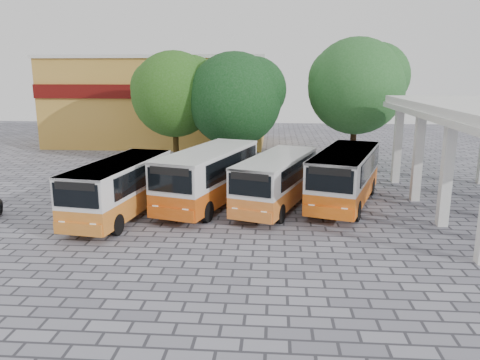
# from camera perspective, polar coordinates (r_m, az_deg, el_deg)

# --- Properties ---
(ground) EXTENTS (90.00, 90.00, 0.00)m
(ground) POSITION_cam_1_polar(r_m,az_deg,el_deg) (20.42, 3.64, -6.67)
(ground) COLOR slate
(ground) RESTS_ON ground
(shophouse_block) EXTENTS (20.40, 10.40, 8.30)m
(shophouse_block) POSITION_cam_1_polar(r_m,az_deg,el_deg) (46.64, -9.69, 9.56)
(shophouse_block) COLOR #BE8B35
(shophouse_block) RESTS_ON ground
(bus_far_left) EXTENTS (3.40, 7.83, 2.72)m
(bus_far_left) POSITION_cam_1_polar(r_m,az_deg,el_deg) (23.11, -14.41, -0.64)
(bus_far_left) COLOR orange
(bus_far_left) RESTS_ON ground
(bus_centre_left) EXTENTS (4.75, 8.69, 2.95)m
(bus_centre_left) POSITION_cam_1_polar(r_m,az_deg,el_deg) (24.40, -3.82, 0.79)
(bus_centre_left) COLOR #C84F0E
(bus_centre_left) RESTS_ON ground
(bus_centre_right) EXTENTS (4.53, 7.95, 2.69)m
(bus_centre_right) POSITION_cam_1_polar(r_m,az_deg,el_deg) (24.01, 4.47, 0.21)
(bus_centre_right) COLOR orange
(bus_centre_right) RESTS_ON ground
(bus_far_right) EXTENTS (4.82, 8.52, 2.89)m
(bus_far_right) POSITION_cam_1_polar(r_m,az_deg,el_deg) (25.05, 12.69, 0.73)
(bus_far_right) COLOR #DF5C0E
(bus_far_right) RESTS_ON ground
(tree_left) EXTENTS (6.67, 6.35, 8.42)m
(tree_left) POSITION_cam_1_polar(r_m,az_deg,el_deg) (35.60, -7.88, 10.66)
(tree_left) COLOR #3A290F
(tree_left) RESTS_ON ground
(tree_middle) EXTENTS (7.12, 6.78, 8.31)m
(tree_middle) POSITION_cam_1_polar(r_m,az_deg,el_deg) (34.16, -0.54, 10.17)
(tree_middle) COLOR #2F200E
(tree_middle) RESTS_ON ground
(tree_right) EXTENTS (7.39, 7.04, 9.36)m
(tree_right) POSITION_cam_1_polar(r_m,az_deg,el_deg) (35.94, 14.13, 11.40)
(tree_right) COLOR black
(tree_right) RESTS_ON ground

